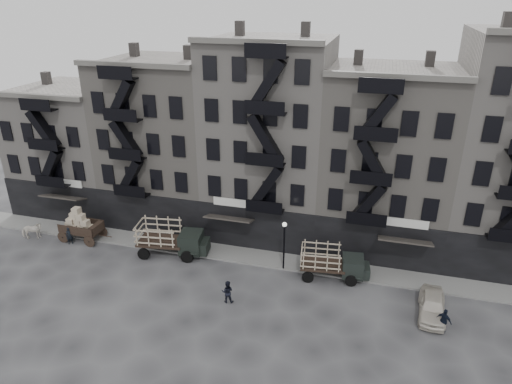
% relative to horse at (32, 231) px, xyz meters
% --- Properties ---
extents(ground, '(140.00, 140.00, 0.00)m').
position_rel_horse_xyz_m(ground, '(19.80, -1.49, -0.80)').
color(ground, '#38383A').
rests_on(ground, ground).
extents(sidewalk, '(55.00, 2.50, 0.15)m').
position_rel_horse_xyz_m(sidewalk, '(19.80, 2.26, -0.72)').
color(sidewalk, slate).
rests_on(sidewalk, ground).
extents(building_west, '(10.00, 11.35, 13.20)m').
position_rel_horse_xyz_m(building_west, '(-0.20, 8.33, 5.21)').
color(building_west, '#99938D').
rests_on(building_west, ground).
extents(building_midwest, '(10.00, 11.35, 16.20)m').
position_rel_horse_xyz_m(building_midwest, '(9.80, 8.33, 6.71)').
color(building_midwest, gray).
rests_on(building_midwest, ground).
extents(building_center, '(10.00, 11.35, 18.20)m').
position_rel_horse_xyz_m(building_center, '(19.80, 8.33, 7.71)').
color(building_center, '#99938D').
rests_on(building_center, ground).
extents(building_mideast, '(10.00, 11.35, 16.20)m').
position_rel_horse_xyz_m(building_mideast, '(29.80, 8.33, 6.71)').
color(building_mideast, gray).
rests_on(building_mideast, ground).
extents(lamp_post, '(0.36, 0.36, 4.28)m').
position_rel_horse_xyz_m(lamp_post, '(22.80, 1.11, 1.99)').
color(lamp_post, black).
rests_on(lamp_post, ground).
extents(horse, '(2.07, 1.56, 1.59)m').
position_rel_horse_xyz_m(horse, '(0.00, 0.00, 0.00)').
color(horse, silver).
rests_on(horse, ground).
extents(wagon, '(3.80, 2.10, 3.18)m').
position_rel_horse_xyz_m(wagon, '(4.31, 1.10, 1.02)').
color(wagon, black).
rests_on(wagon, ground).
extents(stake_truck_west, '(6.14, 3.11, 2.96)m').
position_rel_horse_xyz_m(stake_truck_west, '(13.17, 0.96, 0.89)').
color(stake_truck_west, black).
rests_on(stake_truck_west, ground).
extents(stake_truck_east, '(5.40, 2.66, 2.62)m').
position_rel_horse_xyz_m(stake_truck_east, '(26.66, 1.12, 0.70)').
color(stake_truck_east, black).
rests_on(stake_truck_east, ground).
extents(car_east, '(2.02, 4.46, 1.49)m').
position_rel_horse_xyz_m(car_east, '(33.81, -1.62, -0.05)').
color(car_east, beige).
rests_on(car_east, ground).
extents(pedestrian_west, '(0.70, 0.65, 1.61)m').
position_rel_horse_xyz_m(pedestrian_west, '(3.80, 0.14, 0.01)').
color(pedestrian_west, black).
rests_on(pedestrian_west, ground).
extents(pedestrian_mid, '(0.95, 0.81, 1.74)m').
position_rel_horse_xyz_m(pedestrian_mid, '(19.81, -3.98, 0.07)').
color(pedestrian_mid, black).
rests_on(pedestrian_mid, ground).
extents(policeman, '(1.09, 0.90, 1.74)m').
position_rel_horse_xyz_m(policeman, '(34.39, -3.22, 0.07)').
color(policeman, black).
rests_on(policeman, ground).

